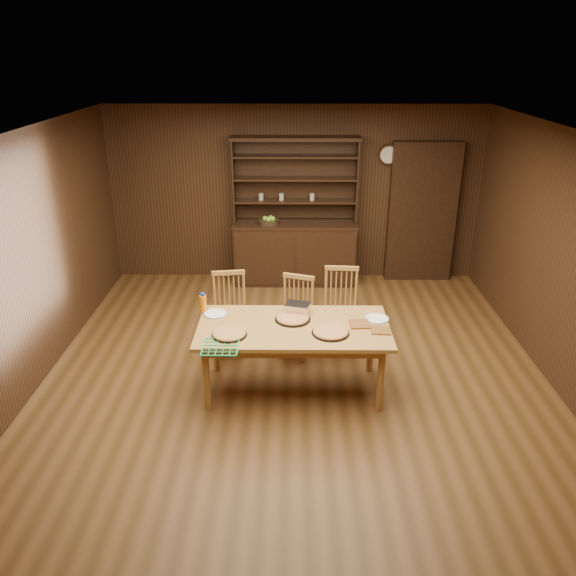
{
  "coord_description": "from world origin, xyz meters",
  "views": [
    {
      "loc": [
        -0.04,
        -5.26,
        3.36
      ],
      "look_at": [
        -0.08,
        0.4,
        0.9
      ],
      "focal_mm": 35.0,
      "sensor_mm": 36.0,
      "label": 1
    }
  ],
  "objects_px": {
    "china_hutch": "(295,244)",
    "juice_bottle": "(203,303)",
    "dining_table": "(293,333)",
    "chair_right": "(340,307)",
    "chair_left": "(230,310)",
    "chair_center": "(296,314)"
  },
  "relations": [
    {
      "from": "dining_table",
      "to": "chair_center",
      "type": "relative_size",
      "value": 2.03
    },
    {
      "from": "chair_center",
      "to": "juice_bottle",
      "type": "bearing_deg",
      "value": -135.48
    },
    {
      "from": "chair_left",
      "to": "chair_center",
      "type": "relative_size",
      "value": 1.02
    },
    {
      "from": "dining_table",
      "to": "juice_bottle",
      "type": "height_order",
      "value": "juice_bottle"
    },
    {
      "from": "chair_left",
      "to": "dining_table",
      "type": "bearing_deg",
      "value": -56.28
    },
    {
      "from": "dining_table",
      "to": "juice_bottle",
      "type": "bearing_deg",
      "value": 161.95
    },
    {
      "from": "chair_left",
      "to": "chair_right",
      "type": "height_order",
      "value": "chair_right"
    },
    {
      "from": "china_hutch",
      "to": "juice_bottle",
      "type": "relative_size",
      "value": 9.85
    },
    {
      "from": "dining_table",
      "to": "chair_right",
      "type": "relative_size",
      "value": 1.92
    },
    {
      "from": "chair_center",
      "to": "juice_bottle",
      "type": "relative_size",
      "value": 4.33
    },
    {
      "from": "china_hutch",
      "to": "chair_right",
      "type": "relative_size",
      "value": 2.15
    },
    {
      "from": "chair_left",
      "to": "juice_bottle",
      "type": "height_order",
      "value": "chair_left"
    },
    {
      "from": "dining_table",
      "to": "chair_right",
      "type": "distance_m",
      "value": 1.07
    },
    {
      "from": "juice_bottle",
      "to": "china_hutch",
      "type": "bearing_deg",
      "value": 69.81
    },
    {
      "from": "chair_center",
      "to": "china_hutch",
      "type": "bearing_deg",
      "value": 109.03
    },
    {
      "from": "china_hutch",
      "to": "dining_table",
      "type": "bearing_deg",
      "value": -90.46
    },
    {
      "from": "dining_table",
      "to": "chair_left",
      "type": "height_order",
      "value": "chair_left"
    },
    {
      "from": "china_hutch",
      "to": "chair_right",
      "type": "bearing_deg",
      "value": -75.6
    },
    {
      "from": "china_hutch",
      "to": "chair_left",
      "type": "distance_m",
      "value": 2.27
    },
    {
      "from": "dining_table",
      "to": "china_hutch",
      "type": "bearing_deg",
      "value": 89.54
    },
    {
      "from": "china_hutch",
      "to": "chair_center",
      "type": "height_order",
      "value": "china_hutch"
    },
    {
      "from": "china_hutch",
      "to": "juice_bottle",
      "type": "xyz_separation_m",
      "value": [
        -0.98,
        -2.66,
        0.26
      ]
    }
  ]
}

